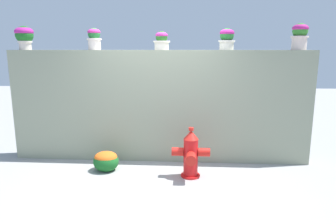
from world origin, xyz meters
TOP-DOWN VIEW (x-y plane):
  - ground_plane at (0.00, 0.00)m, footprint 24.00×24.00m
  - stone_wall at (0.00, 1.00)m, footprint 5.46×0.35m
  - potted_plant_0 at (-2.45, 0.98)m, footprint 0.33×0.33m
  - potted_plant_1 at (-1.16, 0.97)m, footprint 0.26×0.26m
  - potted_plant_2 at (0.05, 0.96)m, footprint 0.30×0.30m
  - potted_plant_3 at (1.20, 1.01)m, footprint 0.29×0.29m
  - potted_plant_4 at (2.44, 0.99)m, footprint 0.30×0.30m
  - fire_hydrant at (0.59, 0.16)m, footprint 0.62×0.49m
  - flower_bush_left at (-0.87, 0.34)m, footprint 0.44×0.39m

SIDE VIEW (x-z plane):
  - ground_plane at x=0.00m, z-range 0.00..0.00m
  - flower_bush_left at x=-0.87m, z-range 0.01..0.36m
  - fire_hydrant at x=0.59m, z-range -0.03..0.80m
  - stone_wall at x=0.00m, z-range 0.00..2.04m
  - potted_plant_2 at x=0.05m, z-range 2.05..2.37m
  - potted_plant_3 at x=1.20m, z-range 2.06..2.44m
  - potted_plant_1 at x=-1.16m, z-range 2.07..2.45m
  - potted_plant_0 at x=-2.45m, z-range 2.09..2.51m
  - potted_plant_4 at x=2.44m, z-range 2.08..2.53m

